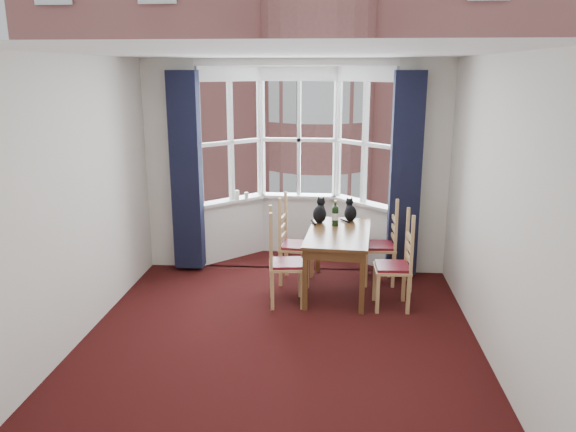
# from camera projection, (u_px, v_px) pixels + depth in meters

# --- Properties ---
(floor) EXTENTS (4.50, 4.50, 0.00)m
(floor) POSITION_uv_depth(u_px,v_px,m) (279.00, 344.00, 5.60)
(floor) COLOR black
(floor) RESTS_ON ground
(ceiling) EXTENTS (4.50, 4.50, 0.00)m
(ceiling) POSITION_uv_depth(u_px,v_px,m) (277.00, 52.00, 4.89)
(ceiling) COLOR white
(ceiling) RESTS_ON floor
(wall_left) EXTENTS (0.00, 4.50, 4.50)m
(wall_left) POSITION_uv_depth(u_px,v_px,m) (72.00, 204.00, 5.41)
(wall_left) COLOR silver
(wall_left) RESTS_ON floor
(wall_right) EXTENTS (0.00, 4.50, 4.50)m
(wall_right) POSITION_uv_depth(u_px,v_px,m) (497.00, 213.00, 5.08)
(wall_right) COLOR silver
(wall_right) RESTS_ON floor
(wall_near) EXTENTS (4.00, 0.00, 4.00)m
(wall_near) POSITION_uv_depth(u_px,v_px,m) (236.00, 306.00, 3.07)
(wall_near) COLOR silver
(wall_near) RESTS_ON floor
(wall_back_pier_left) EXTENTS (0.70, 0.12, 2.80)m
(wall_back_pier_left) POSITION_uv_depth(u_px,v_px,m) (173.00, 166.00, 7.55)
(wall_back_pier_left) COLOR silver
(wall_back_pier_left) RESTS_ON floor
(wall_back_pier_right) EXTENTS (0.70, 0.12, 2.80)m
(wall_back_pier_right) POSITION_uv_depth(u_px,v_px,m) (422.00, 169.00, 7.28)
(wall_back_pier_right) COLOR silver
(wall_back_pier_right) RESTS_ON floor
(bay_window) EXTENTS (2.76, 0.94, 2.80)m
(bay_window) POSITION_uv_depth(u_px,v_px,m) (298.00, 162.00, 7.90)
(bay_window) COLOR white
(bay_window) RESTS_ON floor
(curtain_left) EXTENTS (0.38, 0.22, 2.60)m
(curtain_left) POSITION_uv_depth(u_px,v_px,m) (186.00, 172.00, 7.37)
(curtain_left) COLOR black
(curtain_left) RESTS_ON floor
(curtain_right) EXTENTS (0.38, 0.22, 2.60)m
(curtain_right) POSITION_uv_depth(u_px,v_px,m) (405.00, 175.00, 7.14)
(curtain_right) COLOR black
(curtain_right) RESTS_ON floor
(dining_table) EXTENTS (0.84, 1.43, 0.76)m
(dining_table) POSITION_uv_depth(u_px,v_px,m) (338.00, 239.00, 6.80)
(dining_table) COLOR brown
(dining_table) RESTS_ON floor
(chair_left_near) EXTENTS (0.45, 0.47, 0.92)m
(chair_left_near) POSITION_uv_depth(u_px,v_px,m) (279.00, 265.00, 6.46)
(chair_left_near) COLOR tan
(chair_left_near) RESTS_ON floor
(chair_left_far) EXTENTS (0.45, 0.46, 0.92)m
(chair_left_far) POSITION_uv_depth(u_px,v_px,m) (290.00, 246.00, 7.15)
(chair_left_far) COLOR tan
(chair_left_far) RESTS_ON floor
(chair_right_near) EXTENTS (0.41, 0.43, 0.92)m
(chair_right_near) POSITION_uv_depth(u_px,v_px,m) (400.00, 268.00, 6.36)
(chair_right_near) COLOR tan
(chair_right_near) RESTS_ON floor
(chair_right_far) EXTENTS (0.42, 0.44, 0.92)m
(chair_right_far) POSITION_uv_depth(u_px,v_px,m) (386.00, 247.00, 7.12)
(chair_right_far) COLOR tan
(chair_right_far) RESTS_ON floor
(cat_left) EXTENTS (0.21, 0.27, 0.33)m
(cat_left) POSITION_uv_depth(u_px,v_px,m) (320.00, 213.00, 7.16)
(cat_left) COLOR black
(cat_left) RESTS_ON dining_table
(cat_right) EXTENTS (0.20, 0.25, 0.31)m
(cat_right) POSITION_uv_depth(u_px,v_px,m) (350.00, 212.00, 7.24)
(cat_right) COLOR black
(cat_right) RESTS_ON dining_table
(wine_bottle) EXTENTS (0.08, 0.08, 0.32)m
(wine_bottle) POSITION_uv_depth(u_px,v_px,m) (335.00, 215.00, 7.01)
(wine_bottle) COLOR black
(wine_bottle) RESTS_ON dining_table
(candle_tall) EXTENTS (0.06, 0.06, 0.13)m
(candle_tall) POSITION_uv_depth(u_px,v_px,m) (237.00, 195.00, 7.94)
(candle_tall) COLOR white
(candle_tall) RESTS_ON bay_window
(candle_short) EXTENTS (0.06, 0.06, 0.10)m
(candle_short) POSITION_uv_depth(u_px,v_px,m) (246.00, 196.00, 7.96)
(candle_short) COLOR white
(candle_short) RESTS_ON bay_window
(street) EXTENTS (80.00, 80.00, 0.00)m
(street) POSITION_uv_depth(u_px,v_px,m) (326.00, 201.00, 38.21)
(street) COLOR #333335
(street) RESTS_ON ground
(tenement_building) EXTENTS (18.40, 7.80, 15.20)m
(tenement_building) POSITION_uv_depth(u_px,v_px,m) (320.00, 102.00, 18.70)
(tenement_building) COLOR #9E5851
(tenement_building) RESTS_ON street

